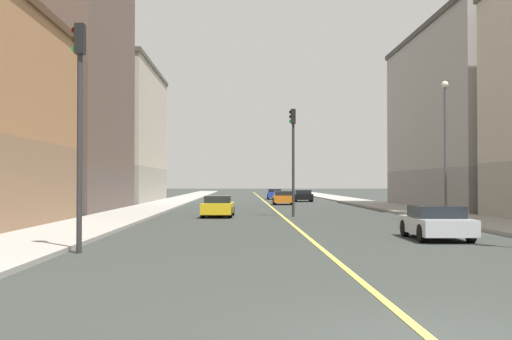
{
  "coord_description": "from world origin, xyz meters",
  "views": [
    {
      "loc": [
        -2.52,
        -8.32,
        2.09
      ],
      "look_at": [
        -1.18,
        49.64,
        3.21
      ],
      "focal_mm": 44.55,
      "sensor_mm": 36.0,
      "label": 1
    }
  ],
  "objects_px": {
    "building_left_mid": "(475,119)",
    "street_lamp_left_near": "(445,136)",
    "car_yellow": "(218,207)",
    "car_orange": "(283,198)",
    "traffic_light_median_far": "(293,148)",
    "building_right_distant": "(112,135)",
    "building_right_midblock": "(53,42)",
    "traffic_light_right_near": "(79,107)",
    "car_blue": "(275,194)",
    "car_silver": "(436,222)",
    "car_black": "(303,196)"
  },
  "relations": [
    {
      "from": "car_blue",
      "to": "car_black",
      "type": "bearing_deg",
      "value": -74.8
    },
    {
      "from": "building_right_midblock",
      "to": "car_blue",
      "type": "bearing_deg",
      "value": 61.25
    },
    {
      "from": "traffic_light_median_far",
      "to": "car_silver",
      "type": "bearing_deg",
      "value": -75.32
    },
    {
      "from": "traffic_light_median_far",
      "to": "car_blue",
      "type": "height_order",
      "value": "traffic_light_median_far"
    },
    {
      "from": "car_yellow",
      "to": "car_orange",
      "type": "bearing_deg",
      "value": 75.75
    },
    {
      "from": "traffic_light_median_far",
      "to": "car_orange",
      "type": "relative_size",
      "value": 1.67
    },
    {
      "from": "car_black",
      "to": "traffic_light_median_far",
      "type": "bearing_deg",
      "value": -96.67
    },
    {
      "from": "traffic_light_right_near",
      "to": "traffic_light_median_far",
      "type": "distance_m",
      "value": 21.07
    },
    {
      "from": "building_left_mid",
      "to": "street_lamp_left_near",
      "type": "height_order",
      "value": "building_left_mid"
    },
    {
      "from": "car_orange",
      "to": "car_blue",
      "type": "bearing_deg",
      "value": 89.48
    },
    {
      "from": "car_black",
      "to": "car_blue",
      "type": "height_order",
      "value": "car_blue"
    },
    {
      "from": "traffic_light_median_far",
      "to": "car_silver",
      "type": "height_order",
      "value": "traffic_light_median_far"
    },
    {
      "from": "traffic_light_median_far",
      "to": "car_orange",
      "type": "bearing_deg",
      "value": 87.88
    },
    {
      "from": "street_lamp_left_near",
      "to": "car_orange",
      "type": "distance_m",
      "value": 27.17
    },
    {
      "from": "traffic_light_right_near",
      "to": "car_orange",
      "type": "bearing_deg",
      "value": 77.87
    },
    {
      "from": "car_silver",
      "to": "building_right_midblock",
      "type": "bearing_deg",
      "value": 132.36
    },
    {
      "from": "car_yellow",
      "to": "car_silver",
      "type": "relative_size",
      "value": 1.16
    },
    {
      "from": "building_left_mid",
      "to": "car_blue",
      "type": "distance_m",
      "value": 32.17
    },
    {
      "from": "building_right_midblock",
      "to": "street_lamp_left_near",
      "type": "bearing_deg",
      "value": -27.0
    },
    {
      "from": "building_left_mid",
      "to": "car_orange",
      "type": "bearing_deg",
      "value": 147.64
    },
    {
      "from": "car_silver",
      "to": "car_blue",
      "type": "xyz_separation_m",
      "value": [
        -3.05,
        54.89,
        0.01
      ]
    },
    {
      "from": "building_right_midblock",
      "to": "traffic_light_right_near",
      "type": "relative_size",
      "value": 3.58
    },
    {
      "from": "building_left_mid",
      "to": "car_silver",
      "type": "height_order",
      "value": "building_left_mid"
    },
    {
      "from": "building_right_distant",
      "to": "car_yellow",
      "type": "height_order",
      "value": "building_right_distant"
    },
    {
      "from": "car_orange",
      "to": "traffic_light_median_far",
      "type": "bearing_deg",
      "value": -92.12
    },
    {
      "from": "car_yellow",
      "to": "traffic_light_right_near",
      "type": "bearing_deg",
      "value": -99.82
    },
    {
      "from": "building_right_distant",
      "to": "car_yellow",
      "type": "xyz_separation_m",
      "value": [
        12.17,
        -28.33,
        -6.46
      ]
    },
    {
      "from": "car_black",
      "to": "car_orange",
      "type": "distance_m",
      "value": 9.55
    },
    {
      "from": "traffic_light_right_near",
      "to": "traffic_light_median_far",
      "type": "xyz_separation_m",
      "value": [
        7.93,
        19.53,
        -0.14
      ]
    },
    {
      "from": "building_left_mid",
      "to": "street_lamp_left_near",
      "type": "distance_m",
      "value": 18.58
    },
    {
      "from": "traffic_light_right_near",
      "to": "building_right_distant",
      "type": "bearing_deg",
      "value": 100.38
    },
    {
      "from": "car_yellow",
      "to": "car_orange",
      "type": "xyz_separation_m",
      "value": [
        5.31,
        20.92,
        0.01
      ]
    },
    {
      "from": "building_left_mid",
      "to": "building_right_distant",
      "type": "distance_m",
      "value": 36.28
    },
    {
      "from": "car_silver",
      "to": "car_yellow",
      "type": "bearing_deg",
      "value": 119.09
    },
    {
      "from": "building_right_midblock",
      "to": "car_blue",
      "type": "height_order",
      "value": "building_right_midblock"
    },
    {
      "from": "building_left_mid",
      "to": "street_lamp_left_near",
      "type": "xyz_separation_m",
      "value": [
        -7.79,
        -16.66,
        -2.6
      ]
    },
    {
      "from": "building_right_distant",
      "to": "traffic_light_right_near",
      "type": "distance_m",
      "value": 48.8
    },
    {
      "from": "car_yellow",
      "to": "building_left_mid",
      "type": "bearing_deg",
      "value": 30.09
    },
    {
      "from": "car_orange",
      "to": "car_yellow",
      "type": "bearing_deg",
      "value": -104.25
    },
    {
      "from": "street_lamp_left_near",
      "to": "car_black",
      "type": "xyz_separation_m",
      "value": [
        -4.17,
        35.12,
        -3.94
      ]
    },
    {
      "from": "building_right_midblock",
      "to": "street_lamp_left_near",
      "type": "relative_size",
      "value": 3.32
    },
    {
      "from": "car_blue",
      "to": "car_orange",
      "type": "distance_m",
      "value": 18.63
    },
    {
      "from": "building_right_distant",
      "to": "street_lamp_left_near",
      "type": "relative_size",
      "value": 2.89
    },
    {
      "from": "building_left_mid",
      "to": "car_blue",
      "type": "relative_size",
      "value": 4.88
    },
    {
      "from": "car_yellow",
      "to": "car_silver",
      "type": "distance_m",
      "value": 17.56
    },
    {
      "from": "building_right_distant",
      "to": "traffic_light_median_far",
      "type": "xyz_separation_m",
      "value": [
        16.71,
        -28.4,
        -2.89
      ]
    },
    {
      "from": "traffic_light_median_far",
      "to": "building_right_midblock",
      "type": "bearing_deg",
      "value": 156.0
    },
    {
      "from": "traffic_light_median_far",
      "to": "car_silver",
      "type": "relative_size",
      "value": 1.65
    },
    {
      "from": "building_right_midblock",
      "to": "building_right_distant",
      "type": "distance_m",
      "value": 21.57
    },
    {
      "from": "car_black",
      "to": "car_orange",
      "type": "height_order",
      "value": "car_orange"
    }
  ]
}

